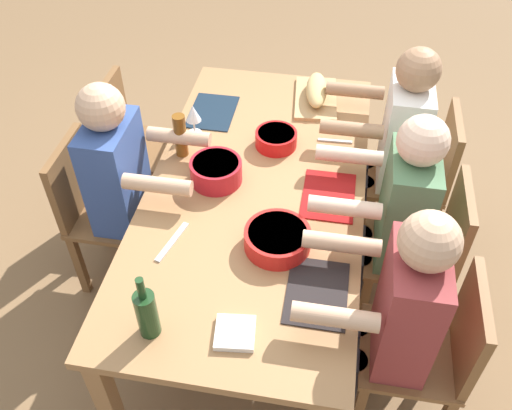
% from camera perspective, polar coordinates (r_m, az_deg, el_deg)
% --- Properties ---
extents(ground_plane, '(8.00, 8.00, 0.00)m').
position_cam_1_polar(ground_plane, '(3.07, 0.00, -8.45)').
color(ground_plane, brown).
extents(dining_table, '(1.96, 0.97, 0.74)m').
position_cam_1_polar(dining_table, '(2.57, 0.00, 0.56)').
color(dining_table, '#9E7044').
rests_on(dining_table, ground_plane).
extents(chair_far_left, '(0.40, 0.40, 0.85)m').
position_cam_1_polar(chair_far_left, '(3.11, 16.65, 3.12)').
color(chair_far_left, brown).
rests_on(chair_far_left, ground_plane).
extents(diner_far_left, '(0.41, 0.53, 1.20)m').
position_cam_1_polar(diner_far_left, '(2.96, 13.98, 6.70)').
color(diner_far_left, '#2D2D38').
rests_on(diner_far_left, ground_plane).
extents(chair_far_center, '(0.40, 0.40, 0.85)m').
position_cam_1_polar(chair_far_center, '(2.72, 17.07, -4.26)').
color(chair_far_center, brown).
rests_on(chair_far_center, ground_plane).
extents(diner_far_center, '(0.41, 0.53, 1.20)m').
position_cam_1_polar(diner_far_center, '(2.54, 14.02, -0.59)').
color(diner_far_center, '#2D2D38').
rests_on(diner_far_center, ground_plane).
extents(chair_far_right, '(0.40, 0.40, 0.85)m').
position_cam_1_polar(chair_far_right, '(2.39, 17.63, -13.87)').
color(chair_far_right, brown).
rests_on(chair_far_right, ground_plane).
extents(diner_far_right, '(0.41, 0.53, 1.20)m').
position_cam_1_polar(diner_far_right, '(2.19, 14.07, -10.47)').
color(diner_far_right, '#2D2D38').
rests_on(diner_far_right, ground_plane).
extents(chair_near_left, '(0.40, 0.40, 0.85)m').
position_cam_1_polar(chair_near_left, '(3.27, -12.50, 6.39)').
color(chair_near_left, brown).
rests_on(chair_near_left, ground_plane).
extents(chair_near_center, '(0.40, 0.40, 0.85)m').
position_cam_1_polar(chair_near_center, '(2.91, -15.92, -0.14)').
color(chair_near_center, brown).
rests_on(chair_near_center, ground_plane).
extents(diner_near_center, '(0.41, 0.53, 1.20)m').
position_cam_1_polar(diner_near_center, '(2.70, -13.22, 2.64)').
color(diner_near_center, '#2D2D38').
rests_on(diner_near_center, ground_plane).
extents(serving_bowl_pasta, '(0.27, 0.27, 0.08)m').
position_cam_1_polar(serving_bowl_pasta, '(2.24, 2.21, -3.40)').
color(serving_bowl_pasta, red).
rests_on(serving_bowl_pasta, dining_table).
extents(serving_bowl_greens, '(0.24, 0.24, 0.10)m').
position_cam_1_polar(serving_bowl_greens, '(2.52, -4.12, 3.58)').
color(serving_bowl_greens, '#B21923').
rests_on(serving_bowl_greens, dining_table).
extents(serving_bowl_salad, '(0.20, 0.20, 0.08)m').
position_cam_1_polar(serving_bowl_salad, '(2.73, 2.07, 6.86)').
color(serving_bowl_salad, red).
rests_on(serving_bowl_salad, dining_table).
extents(cutting_board, '(0.42, 0.25, 0.02)m').
position_cam_1_polar(cutting_board, '(3.08, 6.13, 10.78)').
color(cutting_board, tan).
rests_on(cutting_board, dining_table).
extents(bread_loaf, '(0.33, 0.14, 0.09)m').
position_cam_1_polar(bread_loaf, '(3.05, 6.21, 11.64)').
color(bread_loaf, tan).
rests_on(bread_loaf, cutting_board).
extents(wine_bottle, '(0.08, 0.08, 0.29)m').
position_cam_1_polar(wine_bottle, '(1.97, -11.12, -10.77)').
color(wine_bottle, '#193819').
rests_on(wine_bottle, dining_table).
extents(beer_bottle, '(0.06, 0.06, 0.22)m').
position_cam_1_polar(beer_bottle, '(2.66, -7.74, 7.06)').
color(beer_bottle, brown).
rests_on(beer_bottle, dining_table).
extents(wine_glass, '(0.08, 0.08, 0.17)m').
position_cam_1_polar(wine_glass, '(2.78, -6.46, 9.21)').
color(wine_glass, silver).
rests_on(wine_glass, dining_table).
extents(fork_far_left, '(0.02, 0.17, 0.01)m').
position_cam_1_polar(fork_far_left, '(2.80, 8.09, 6.52)').
color(fork_far_left, silver).
rests_on(fork_far_left, dining_table).
extents(placemat_far_center, '(0.32, 0.23, 0.01)m').
position_cam_1_polar(placemat_far_center, '(2.49, 7.43, 0.97)').
color(placemat_far_center, maroon).
rests_on(placemat_far_center, dining_table).
extents(placemat_far_right, '(0.32, 0.23, 0.01)m').
position_cam_1_polar(placemat_far_right, '(2.13, 6.26, -8.89)').
color(placemat_far_right, black).
rests_on(placemat_far_right, dining_table).
extents(placemat_near_left, '(0.32, 0.23, 0.01)m').
position_cam_1_polar(placemat_near_left, '(2.98, -4.47, 9.50)').
color(placemat_near_left, '#142333').
rests_on(placemat_near_left, dining_table).
extents(carving_knife, '(0.23, 0.08, 0.01)m').
position_cam_1_polar(carving_knife, '(2.30, -8.58, -3.73)').
color(carving_knife, silver).
rests_on(carving_knife, dining_table).
extents(napkin_stack, '(0.15, 0.15, 0.02)m').
position_cam_1_polar(napkin_stack, '(2.01, -2.16, -12.94)').
color(napkin_stack, white).
rests_on(napkin_stack, dining_table).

